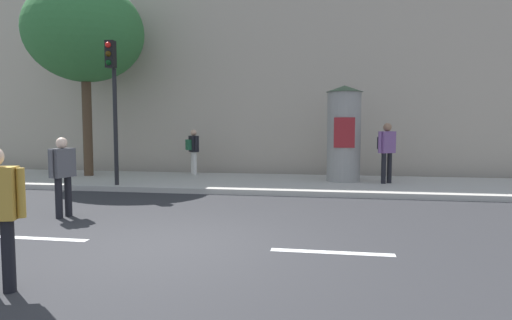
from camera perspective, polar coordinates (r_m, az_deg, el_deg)
The scene contains 10 objects.
ground_plane at distance 7.07m, azimuth -10.40°, elevation -10.82°, with size 80.00×80.00×0.00m, color #2B2B2D.
sidewalk_curb at distance 13.72m, azimuth -0.33°, elevation -2.99°, with size 36.00×4.00×0.15m, color #B2ADA3.
lane_markings at distance 7.07m, azimuth -10.40°, elevation -10.79°, with size 25.80×0.16×0.01m.
building_backdrop at distance 18.74m, azimuth 2.38°, elevation 12.69°, with size 36.00×5.00×9.08m, color #B7A893.
traffic_light at distance 13.17m, azimuth -18.12°, elevation 8.81°, with size 0.24×0.45×4.07m.
poster_column at distance 13.79m, azimuth 11.34°, elevation 3.47°, with size 1.12×1.12×2.94m.
street_tree at distance 16.36m, azimuth -21.37°, elevation 15.16°, with size 3.91×3.91×6.51m.
pedestrian_tallest at distance 9.67m, azimuth -23.82°, elevation -1.23°, with size 0.34×0.65×1.62m.
pedestrian_with_bag at distance 13.54m, azimuth 16.59°, elevation 1.64°, with size 0.54×0.54×1.79m.
pedestrian_in_red_top at distance 15.53m, azimuth -8.17°, elevation 1.58°, with size 0.52×0.53×1.57m.
Camera 1 is at (2.36, -6.40, 1.85)m, focal length 30.80 mm.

